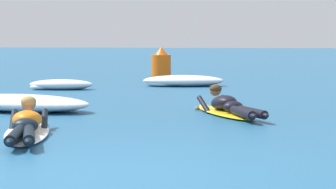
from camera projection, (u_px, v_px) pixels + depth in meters
ground_plane at (194, 90)px, 16.00m from camera, size 120.00×120.00×0.00m
surfer_near at (27, 126)px, 8.67m from camera, size 1.24×2.73×0.54m
surfer_far at (227, 107)px, 10.95m from camera, size 1.45×2.44×0.53m
whitewater_front at (61, 85)px, 16.24m from camera, size 1.67×0.80×0.26m
whitewater_mid_left at (183, 81)px, 17.36m from camera, size 2.27×1.13×0.30m
whitewater_back at (20, 103)px, 11.58m from camera, size 2.89×1.61×0.30m
channel_marker_buoy at (161, 67)px, 19.52m from camera, size 0.62×0.62×1.02m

